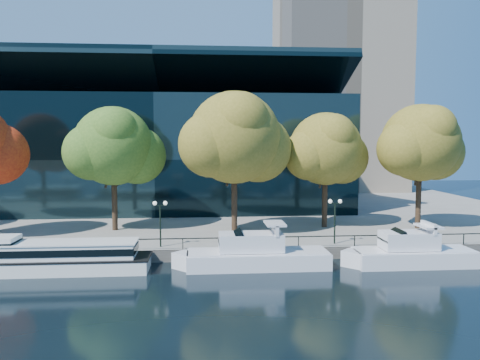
{
  "coord_description": "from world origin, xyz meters",
  "views": [
    {
      "loc": [
        1.71,
        -36.24,
        10.26
      ],
      "look_at": [
        5.28,
        8.0,
        6.53
      ],
      "focal_mm": 35.0,
      "sensor_mm": 36.0,
      "label": 1
    }
  ],
  "objects": [
    {
      "name": "tree_3",
      "position": [
        5.03,
        9.51,
        10.38
      ],
      "size": [
        11.34,
        9.3,
        14.12
      ],
      "color": "black",
      "rests_on": "promenade"
    },
    {
      "name": "lamp_1",
      "position": [
        -1.99,
        4.5,
        3.98
      ],
      "size": [
        1.26,
        0.36,
        4.03
      ],
      "color": "black",
      "rests_on": "promenade"
    },
    {
      "name": "cruiser_near",
      "position": [
        5.64,
        0.71,
        1.14
      ],
      "size": [
        12.7,
        3.27,
        3.68
      ],
      "color": "silver",
      "rests_on": "ground"
    },
    {
      "name": "tree_5",
      "position": [
        24.68,
        11.17,
        9.87
      ],
      "size": [
        10.13,
        8.31,
        13.1
      ],
      "color": "black",
      "rests_on": "promenade"
    },
    {
      "name": "office_tower",
      "position": [
        28.0,
        55.0,
        33.02
      ],
      "size": [
        22.5,
        22.5,
        65.9
      ],
      "color": "gray",
      "rests_on": "ground"
    },
    {
      "name": "railing",
      "position": [
        0.0,
        3.25,
        1.94
      ],
      "size": [
        88.2,
        0.08,
        0.99
      ],
      "color": "black",
      "rests_on": "promenade"
    },
    {
      "name": "ground",
      "position": [
        0.0,
        0.0,
        0.0
      ],
      "size": [
        160.0,
        160.0,
        0.0
      ],
      "primitive_type": "plane",
      "color": "black",
      "rests_on": "ground"
    },
    {
      "name": "tour_boat",
      "position": [
        -9.79,
        0.69,
        1.23
      ],
      "size": [
        15.23,
        3.4,
        2.89
      ],
      "color": "white",
      "rests_on": "ground"
    },
    {
      "name": "convention_building",
      "position": [
        -4.0,
        31.79,
        8.51
      ],
      "size": [
        50.0,
        24.57,
        21.43
      ],
      "color": "black",
      "rests_on": "ground"
    },
    {
      "name": "tree_4",
      "position": [
        14.94,
        12.59,
        9.23
      ],
      "size": [
        9.64,
        7.91,
        12.26
      ],
      "color": "black",
      "rests_on": "promenade"
    },
    {
      "name": "promenade",
      "position": [
        0.0,
        36.38,
        0.5
      ],
      "size": [
        90.0,
        67.08,
        1.0
      ],
      "color": "slate",
      "rests_on": "ground"
    },
    {
      "name": "lamp_2",
      "position": [
        13.56,
        4.5,
        3.98
      ],
      "size": [
        1.26,
        0.36,
        4.03
      ],
      "color": "black",
      "rests_on": "promenade"
    },
    {
      "name": "cruiser_far",
      "position": [
        18.56,
        0.28,
        1.14
      ],
      "size": [
        11.01,
        3.05,
        3.6
      ],
      "color": "silver",
      "rests_on": "ground"
    },
    {
      "name": "tree_2",
      "position": [
        -7.24,
        12.7,
        9.55
      ],
      "size": [
        10.14,
        8.32,
        12.78
      ],
      "color": "black",
      "rests_on": "promenade"
    }
  ]
}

